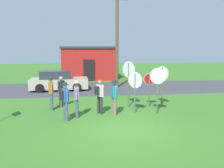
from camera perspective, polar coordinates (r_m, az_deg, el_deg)
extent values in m
plane|color=#3D7528|center=(9.72, 2.32, -10.87)|extent=(80.00, 80.00, 0.00)
cube|color=#424247|center=(19.26, -2.59, -0.97)|extent=(60.00, 6.40, 0.01)
cube|color=#B2231E|center=(25.56, -5.68, 4.94)|extent=(5.29, 4.83, 3.13)
cube|color=#383333|center=(25.50, -5.74, 8.68)|extent=(5.49, 5.03, 0.20)
cube|color=black|center=(23.18, -5.48, 3.27)|extent=(1.10, 0.08, 2.10)
cylinder|color=brown|center=(19.39, 1.20, 10.33)|extent=(0.24, 0.24, 7.58)
cube|color=#B7B2A3|center=(18.75, -12.46, 0.19)|extent=(4.35, 1.92, 0.76)
cube|color=#2D333D|center=(18.68, -13.29, 2.23)|extent=(2.28, 1.59, 0.60)
cylinder|color=black|center=(19.63, -8.40, 0.07)|extent=(0.65, 0.24, 0.64)
cylinder|color=black|center=(17.85, -8.34, -0.80)|extent=(0.65, 0.24, 0.64)
cylinder|color=black|center=(19.80, -16.13, -0.12)|extent=(0.65, 0.24, 0.64)
cylinder|color=black|center=(18.03, -16.84, -0.99)|extent=(0.65, 0.24, 0.64)
cylinder|color=#51664C|center=(13.50, 11.85, -0.69)|extent=(0.10, 0.10, 2.18)
cylinder|color=white|center=(13.40, 11.95, 2.51)|extent=(0.46, 0.66, 0.79)
cylinder|color=red|center=(13.41, 11.97, 2.51)|extent=(0.43, 0.61, 0.73)
cylinder|color=#51664C|center=(11.93, 10.78, -1.83)|extent=(0.14, 0.17, 2.21)
cylinder|color=white|center=(11.81, 10.89, 1.88)|extent=(0.70, 0.42, 0.78)
cylinder|color=red|center=(11.82, 10.90, 1.88)|extent=(0.65, 0.40, 0.72)
cylinder|color=#51664C|center=(13.03, 3.96, -0.26)|extent=(0.10, 0.10, 2.45)
cylinder|color=white|center=(12.92, 4.00, 3.47)|extent=(0.52, 0.73, 0.89)
cylinder|color=red|center=(12.93, 4.04, 3.47)|extent=(0.49, 0.68, 0.82)
cylinder|color=#51664C|center=(13.22, 8.89, -1.59)|extent=(0.10, 0.14, 1.82)
cylinder|color=white|center=(13.12, 8.95, 1.19)|extent=(0.62, 0.18, 0.63)
cylinder|color=red|center=(13.11, 8.96, 1.19)|extent=(0.58, 0.17, 0.59)
cylinder|color=#51664C|center=(11.95, 5.49, -2.22)|extent=(0.10, 0.10, 1.99)
cylinder|color=white|center=(11.85, 5.54, 0.94)|extent=(0.59, 0.55, 0.79)
cylinder|color=red|center=(11.85, 5.56, 0.94)|extent=(0.54, 0.51, 0.73)
cylinder|color=#7A6B56|center=(11.71, 0.34, -5.19)|extent=(0.14, 0.14, 0.88)
cylinder|color=#7A6B56|center=(11.51, 0.71, -5.44)|extent=(0.14, 0.14, 0.88)
cube|color=teal|center=(11.45, 0.53, -1.77)|extent=(0.29, 0.40, 0.58)
cylinder|color=teal|center=(11.68, 0.13, -1.66)|extent=(0.09, 0.09, 0.52)
cylinder|color=teal|center=(11.23, 0.94, -2.08)|extent=(0.09, 0.09, 0.52)
sphere|color=brown|center=(11.38, 0.53, 0.28)|extent=(0.21, 0.21, 0.21)
cylinder|color=#333338|center=(11.37, 0.53, 0.57)|extent=(0.32, 0.32, 0.02)
cylinder|color=#333338|center=(11.37, 0.53, 0.82)|extent=(0.19, 0.19, 0.09)
cylinder|color=#4C5670|center=(11.02, -11.16, -6.25)|extent=(0.14, 0.14, 0.88)
cylinder|color=#4C5670|center=(10.82, -10.78, -6.52)|extent=(0.14, 0.14, 0.88)
cube|color=#3860B7|center=(10.76, -11.08, -2.63)|extent=(0.34, 0.42, 0.58)
cylinder|color=#3860B7|center=(10.98, -11.49, -2.51)|extent=(0.09, 0.09, 0.52)
cylinder|color=#3860B7|center=(10.54, -10.65, -2.96)|extent=(0.09, 0.09, 0.52)
sphere|color=tan|center=(10.68, -11.15, -0.45)|extent=(0.21, 0.21, 0.21)
cylinder|color=#333338|center=(10.67, -11.16, -0.14)|extent=(0.32, 0.31, 0.02)
cylinder|color=#333338|center=(10.67, -11.17, 0.12)|extent=(0.19, 0.19, 0.09)
cube|color=#232328|center=(10.70, -11.95, -2.61)|extent=(0.23, 0.29, 0.40)
cylinder|color=#4C5670|center=(13.02, -14.30, -4.04)|extent=(0.14, 0.14, 0.88)
cylinder|color=#4C5670|center=(12.80, -14.18, -4.25)|extent=(0.14, 0.14, 0.88)
cube|color=#B27533|center=(12.77, -14.36, -0.95)|extent=(0.30, 0.40, 0.58)
cylinder|color=#B27533|center=(13.01, -14.50, -0.87)|extent=(0.09, 0.09, 0.52)
cylinder|color=#B27533|center=(12.54, -14.22, -1.21)|extent=(0.09, 0.09, 0.52)
sphere|color=tan|center=(12.71, -14.43, 0.90)|extent=(0.21, 0.21, 0.21)
cylinder|color=#333338|center=(12.70, -14.44, 1.16)|extent=(0.32, 0.32, 0.02)
cylinder|color=#333338|center=(12.69, -14.45, 1.38)|extent=(0.19, 0.19, 0.09)
cylinder|color=#7A6B56|center=(13.57, -11.65, -3.42)|extent=(0.14, 0.14, 0.88)
cylinder|color=#7A6B56|center=(13.39, -12.18, -3.60)|extent=(0.14, 0.14, 0.88)
cube|color=#333338|center=(13.35, -12.01, -0.45)|extent=(0.37, 0.42, 0.58)
cylinder|color=#333338|center=(13.55, -11.44, -0.38)|extent=(0.09, 0.09, 0.52)
cylinder|color=#333338|center=(13.16, -12.60, -0.69)|extent=(0.09, 0.09, 0.52)
sphere|color=tan|center=(13.29, -12.07, 1.32)|extent=(0.21, 0.21, 0.21)
cylinder|color=#4C5670|center=(11.50, -8.35, -5.55)|extent=(0.14, 0.14, 0.88)
cylinder|color=#4C5670|center=(11.28, -8.37, -5.83)|extent=(0.14, 0.14, 0.88)
cube|color=#9E7AB2|center=(11.23, -8.45, -2.08)|extent=(0.22, 0.36, 0.58)
cylinder|color=#9E7AB2|center=(11.47, -8.42, -1.95)|extent=(0.09, 0.09, 0.52)
cylinder|color=#9E7AB2|center=(11.00, -8.47, -2.41)|extent=(0.09, 0.09, 0.52)
sphere|color=brown|center=(11.16, -8.49, 0.01)|extent=(0.21, 0.21, 0.21)
cylinder|color=beige|center=(11.15, -8.50, 0.31)|extent=(0.31, 0.32, 0.02)
cylinder|color=beige|center=(11.14, -8.51, 0.56)|extent=(0.19, 0.19, 0.09)
cylinder|color=#2D2D33|center=(11.95, -3.20, -4.92)|extent=(0.14, 0.14, 0.88)
cylinder|color=#2D2D33|center=(11.77, -2.58, -5.12)|extent=(0.14, 0.14, 0.88)
cube|color=beige|center=(11.71, -2.92, -1.55)|extent=(0.37, 0.42, 0.58)
cylinder|color=beige|center=(11.90, -3.59, -1.48)|extent=(0.09, 0.09, 0.52)
cylinder|color=beige|center=(11.52, -2.23, -1.82)|extent=(0.09, 0.09, 0.52)
sphere|color=#9E7051|center=(11.64, -2.94, 0.46)|extent=(0.21, 0.21, 0.21)
cube|color=#232328|center=(11.61, -3.61, -1.54)|extent=(0.25, 0.30, 0.40)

